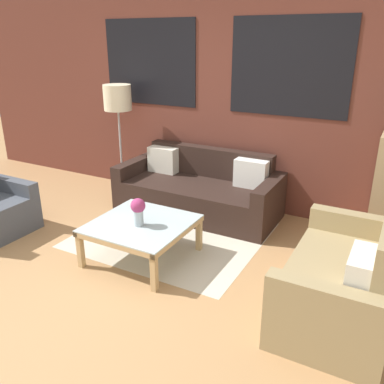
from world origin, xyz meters
The scene contains 8 objects.
ground_plane centered at (0.00, 0.00, 0.00)m, with size 16.00×16.00×0.00m, color #AD7F51.
wall_back_brick centered at (0.00, 2.44, 1.41)m, with size 8.40×0.09×2.80m.
rug centered at (0.08, 1.21, 0.00)m, with size 1.98×1.74×0.00m.
couch_dark centered at (0.04, 1.95, 0.28)m, with size 2.04×0.88×0.78m.
settee_vintage centered at (2.03, 0.66, 0.31)m, with size 0.80×1.45×0.92m.
coffee_table centered at (0.08, 0.63, 0.34)m, with size 0.93×0.93×0.40m.
floor_lamp centered at (-1.26, 2.06, 1.30)m, with size 0.38×0.38×1.53m.
flower_vase centered at (0.10, 0.56, 0.56)m, with size 0.14×0.14×0.28m.
Camera 1 is at (2.26, -2.35, 2.12)m, focal length 38.00 mm.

